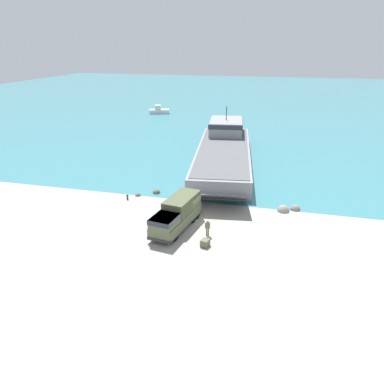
{
  "coord_description": "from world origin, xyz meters",
  "views": [
    {
      "loc": [
        9.0,
        -35.59,
        17.79
      ],
      "look_at": [
        -0.67,
        2.21,
        2.15
      ],
      "focal_mm": 35.0,
      "sensor_mm": 36.0,
      "label": 1
    }
  ],
  "objects_px": {
    "mooring_bollard": "(127,197)",
    "moored_boat_a": "(159,111)",
    "military_truck": "(177,214)",
    "soldier_on_ramp": "(208,227)",
    "cargo_crate": "(205,243)",
    "landing_craft": "(224,149)"
  },
  "relations": [
    {
      "from": "mooring_bollard",
      "to": "cargo_crate",
      "type": "height_order",
      "value": "cargo_crate"
    },
    {
      "from": "moored_boat_a",
      "to": "mooring_bollard",
      "type": "xyz_separation_m",
      "value": [
        15.73,
        -57.34,
        -0.38
      ]
    },
    {
      "from": "moored_boat_a",
      "to": "cargo_crate",
      "type": "relative_size",
      "value": 6.92
    },
    {
      "from": "military_truck",
      "to": "soldier_on_ramp",
      "type": "height_order",
      "value": "military_truck"
    },
    {
      "from": "mooring_bollard",
      "to": "moored_boat_a",
      "type": "bearing_deg",
      "value": 105.34
    },
    {
      "from": "landing_craft",
      "to": "cargo_crate",
      "type": "relative_size",
      "value": 42.59
    },
    {
      "from": "soldier_on_ramp",
      "to": "cargo_crate",
      "type": "height_order",
      "value": "soldier_on_ramp"
    },
    {
      "from": "military_truck",
      "to": "soldier_on_ramp",
      "type": "relative_size",
      "value": 4.89
    },
    {
      "from": "landing_craft",
      "to": "military_truck",
      "type": "relative_size",
      "value": 4.29
    },
    {
      "from": "landing_craft",
      "to": "cargo_crate",
      "type": "height_order",
      "value": "landing_craft"
    },
    {
      "from": "moored_boat_a",
      "to": "mooring_bollard",
      "type": "relative_size",
      "value": 8.75
    },
    {
      "from": "landing_craft",
      "to": "mooring_bollard",
      "type": "relative_size",
      "value": 53.85
    },
    {
      "from": "military_truck",
      "to": "soldier_on_ramp",
      "type": "distance_m",
      "value": 3.58
    },
    {
      "from": "military_truck",
      "to": "moored_boat_a",
      "type": "height_order",
      "value": "military_truck"
    },
    {
      "from": "soldier_on_ramp",
      "to": "mooring_bollard",
      "type": "distance_m",
      "value": 13.15
    },
    {
      "from": "soldier_on_ramp",
      "to": "mooring_bollard",
      "type": "relative_size",
      "value": 2.57
    },
    {
      "from": "military_truck",
      "to": "moored_boat_a",
      "type": "xyz_separation_m",
      "value": [
        -23.68,
        63.04,
        -0.82
      ]
    },
    {
      "from": "soldier_on_ramp",
      "to": "cargo_crate",
      "type": "xyz_separation_m",
      "value": [
        0.22,
        -2.07,
        -0.62
      ]
    },
    {
      "from": "military_truck",
      "to": "moored_boat_a",
      "type": "bearing_deg",
      "value": -150.23
    },
    {
      "from": "mooring_bollard",
      "to": "landing_craft",
      "type": "bearing_deg",
      "value": 66.4
    },
    {
      "from": "landing_craft",
      "to": "mooring_bollard",
      "type": "bearing_deg",
      "value": -121.24
    },
    {
      "from": "moored_boat_a",
      "to": "landing_craft",
      "type": "bearing_deg",
      "value": 13.7
    }
  ]
}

